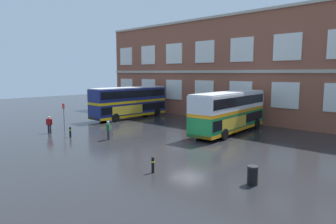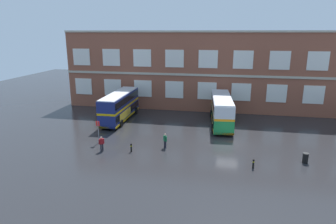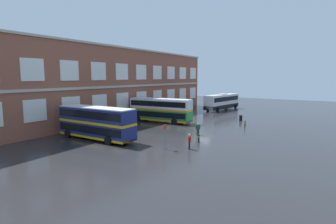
% 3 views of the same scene
% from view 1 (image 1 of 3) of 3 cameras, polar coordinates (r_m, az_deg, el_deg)
% --- Properties ---
extents(ground_plane, '(120.00, 120.00, 0.00)m').
position_cam_1_polar(ground_plane, '(25.90, 6.59, -5.93)').
color(ground_plane, '#232326').
extents(brick_terminal_building, '(53.71, 8.19, 13.00)m').
position_cam_1_polar(brick_terminal_building, '(39.52, 19.95, 7.54)').
color(brick_terminal_building, brown).
rests_on(brick_terminal_building, ground).
extents(double_decker_near, '(2.95, 11.02, 4.07)m').
position_cam_1_polar(double_decker_near, '(40.19, -7.26, 1.90)').
color(double_decker_near, navy).
rests_on(double_decker_near, ground).
extents(double_decker_middle, '(3.52, 11.17, 4.07)m').
position_cam_1_polar(double_decker_middle, '(30.60, 11.45, 0.11)').
color(double_decker_middle, '#197038').
rests_on(double_decker_middle, ground).
extents(waiting_passenger, '(0.55, 0.49, 1.70)m').
position_cam_1_polar(waiting_passenger, '(32.15, -21.44, -2.10)').
color(waiting_passenger, black).
rests_on(waiting_passenger, ground).
extents(second_passenger, '(0.52, 0.53, 1.70)m').
position_cam_1_polar(second_passenger, '(27.53, -11.18, -3.25)').
color(second_passenger, black).
rests_on(second_passenger, ground).
extents(bus_stand_flag, '(0.44, 0.10, 2.70)m').
position_cam_1_polar(bus_stand_flag, '(34.25, -19.01, -0.25)').
color(bus_stand_flag, slate).
rests_on(bus_stand_flag, ground).
extents(station_litter_bin, '(0.60, 0.60, 1.03)m').
position_cam_1_polar(station_litter_bin, '(17.10, 15.61, -11.39)').
color(station_litter_bin, black).
rests_on(station_litter_bin, ground).
extents(safety_bollard_west, '(0.19, 0.19, 0.95)m').
position_cam_1_polar(safety_bollard_west, '(29.56, -17.91, -3.61)').
color(safety_bollard_west, black).
rests_on(safety_bollard_west, ground).
extents(safety_bollard_east, '(0.19, 0.19, 0.95)m').
position_cam_1_polar(safety_bollard_east, '(18.36, -2.86, -9.89)').
color(safety_bollard_east, black).
rests_on(safety_bollard_east, ground).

